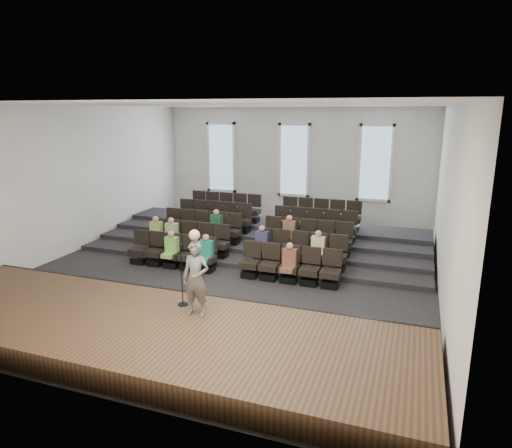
% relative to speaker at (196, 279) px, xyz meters
% --- Properties ---
extents(ground, '(14.00, 14.00, 0.00)m').
position_rel_speaker_xyz_m(ground, '(-0.88, 4.37, -1.33)').
color(ground, black).
rests_on(ground, ground).
extents(ceiling, '(12.00, 14.00, 0.02)m').
position_rel_speaker_xyz_m(ceiling, '(-0.88, 4.37, 3.68)').
color(ceiling, white).
rests_on(ceiling, ground).
extents(wall_back, '(12.00, 0.04, 5.00)m').
position_rel_speaker_xyz_m(wall_back, '(-0.88, 11.39, 1.17)').
color(wall_back, white).
rests_on(wall_back, ground).
extents(wall_front, '(12.00, 0.04, 5.00)m').
position_rel_speaker_xyz_m(wall_front, '(-0.88, -2.65, 1.17)').
color(wall_front, white).
rests_on(wall_front, ground).
extents(wall_left, '(0.04, 14.00, 5.00)m').
position_rel_speaker_xyz_m(wall_left, '(-6.90, 4.37, 1.17)').
color(wall_left, white).
rests_on(wall_left, ground).
extents(wall_right, '(0.04, 14.00, 5.00)m').
position_rel_speaker_xyz_m(wall_right, '(5.14, 4.37, 1.17)').
color(wall_right, white).
rests_on(wall_right, ground).
extents(stage, '(11.80, 3.60, 0.50)m').
position_rel_speaker_xyz_m(stage, '(-0.88, -0.73, -1.08)').
color(stage, '#503A22').
rests_on(stage, ground).
extents(stage_lip, '(11.80, 0.06, 0.52)m').
position_rel_speaker_xyz_m(stage_lip, '(-0.88, 1.04, -1.08)').
color(stage_lip, black).
rests_on(stage_lip, ground).
extents(risers, '(11.80, 4.80, 0.60)m').
position_rel_speaker_xyz_m(risers, '(-0.88, 7.54, -1.13)').
color(risers, black).
rests_on(risers, ground).
extents(seating_rows, '(6.80, 4.70, 1.67)m').
position_rel_speaker_xyz_m(seating_rows, '(-0.88, 5.91, -0.65)').
color(seating_rows, black).
rests_on(seating_rows, ground).
extents(windows, '(8.44, 0.10, 3.24)m').
position_rel_speaker_xyz_m(windows, '(-0.88, 11.32, 1.37)').
color(windows, white).
rests_on(windows, wall_back).
extents(audience, '(6.05, 2.64, 1.10)m').
position_rel_speaker_xyz_m(audience, '(-1.22, 4.70, -0.52)').
color(audience, '#80CA51').
rests_on(audience, seating_rows).
extents(speaker, '(0.62, 0.42, 1.66)m').
position_rel_speaker_xyz_m(speaker, '(0.00, 0.00, 0.00)').
color(speaker, '#64615E').
rests_on(speaker, stage).
extents(mic_stand, '(0.24, 0.24, 1.46)m').
position_rel_speaker_xyz_m(mic_stand, '(-0.54, 0.34, -0.40)').
color(mic_stand, black).
rests_on(mic_stand, stage).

